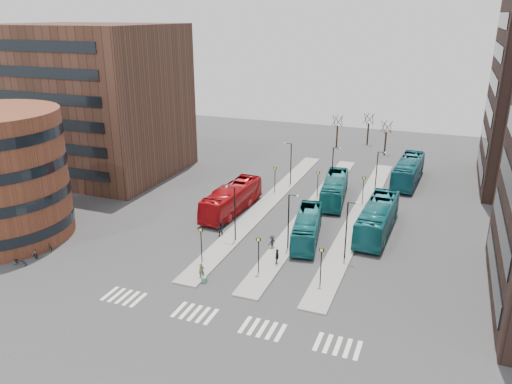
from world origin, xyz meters
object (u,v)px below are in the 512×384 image
(bicycle_near, at_px, (19,261))
(traveller, at_px, (202,271))
(teal_bus_a, at_px, (307,227))
(bicycle_far, at_px, (47,246))
(teal_bus_d, at_px, (408,171))
(teal_bus_c, at_px, (377,218))
(red_bus, at_px, (232,199))
(commuter_a, at_px, (220,229))
(suitcase, at_px, (204,280))
(teal_bus_b, at_px, (334,189))
(commuter_c, at_px, (272,242))
(commuter_b, at_px, (277,257))
(bicycle_mid, at_px, (33,253))

(bicycle_near, bearing_deg, traveller, -82.05)
(teal_bus_a, relative_size, bicycle_far, 6.60)
(teal_bus_d, height_order, bicycle_far, teal_bus_d)
(teal_bus_a, bearing_deg, teal_bus_c, 24.02)
(red_bus, bearing_deg, teal_bus_a, -19.31)
(traveller, relative_size, commuter_a, 0.87)
(bicycle_near, relative_size, bicycle_far, 1.01)
(suitcase, height_order, commuter_a, commuter_a)
(teal_bus_d, bearing_deg, bicycle_far, -128.96)
(teal_bus_b, relative_size, bicycle_far, 7.20)
(teal_bus_d, distance_m, commuter_c, 29.99)
(bicycle_far, bearing_deg, teal_bus_c, -47.62)
(red_bus, relative_size, bicycle_far, 7.61)
(teal_bus_d, relative_size, commuter_c, 8.64)
(commuter_b, relative_size, bicycle_near, 1.02)
(teal_bus_b, distance_m, commuter_b, 19.73)
(red_bus, relative_size, teal_bus_c, 0.96)
(traveller, xyz_separation_m, bicycle_far, (-17.93, -0.45, -0.33))
(commuter_a, bearing_deg, teal_bus_b, -139.35)
(bicycle_near, bearing_deg, bicycle_far, -5.32)
(teal_bus_a, height_order, teal_bus_b, teal_bus_b)
(suitcase, height_order, teal_bus_a, teal_bus_a)
(red_bus, distance_m, teal_bus_d, 27.68)
(teal_bus_b, bearing_deg, commuter_b, -100.69)
(suitcase, distance_m, commuter_c, 9.59)
(suitcase, relative_size, teal_bus_d, 0.04)
(teal_bus_d, height_order, bicycle_mid, teal_bus_d)
(red_bus, xyz_separation_m, commuter_b, (9.78, -11.16, -0.88))
(teal_bus_a, relative_size, commuter_b, 6.40)
(commuter_a, bearing_deg, bicycle_far, 13.38)
(suitcase, bearing_deg, bicycle_near, -170.92)
(teal_bus_c, xyz_separation_m, traveller, (-13.69, -16.41, -1.02))
(commuter_a, bearing_deg, teal_bus_a, 177.20)
(teal_bus_d, distance_m, bicycle_far, 49.37)
(suitcase, bearing_deg, teal_bus_c, 50.57)
(suitcase, xyz_separation_m, red_bus, (-4.67, 16.94, 1.43))
(traveller, distance_m, bicycle_mid, 18.09)
(bicycle_near, bearing_deg, teal_bus_a, -62.40)
(bicycle_near, bearing_deg, commuter_b, -73.70)
(teal_bus_a, distance_m, commuter_c, 4.57)
(suitcase, distance_m, teal_bus_b, 26.27)
(teal_bus_a, distance_m, bicycle_far, 27.65)
(red_bus, relative_size, traveller, 8.14)
(teal_bus_b, xyz_separation_m, commuter_c, (-2.89, -16.52, -0.87))
(teal_bus_a, relative_size, bicycle_near, 6.55)
(suitcase, bearing_deg, red_bus, 103.55)
(commuter_a, relative_size, commuter_b, 1.04)
(teal_bus_d, bearing_deg, teal_bus_a, -105.84)
(teal_bus_d, relative_size, traveller, 8.56)
(teal_bus_c, bearing_deg, bicycle_near, -145.00)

